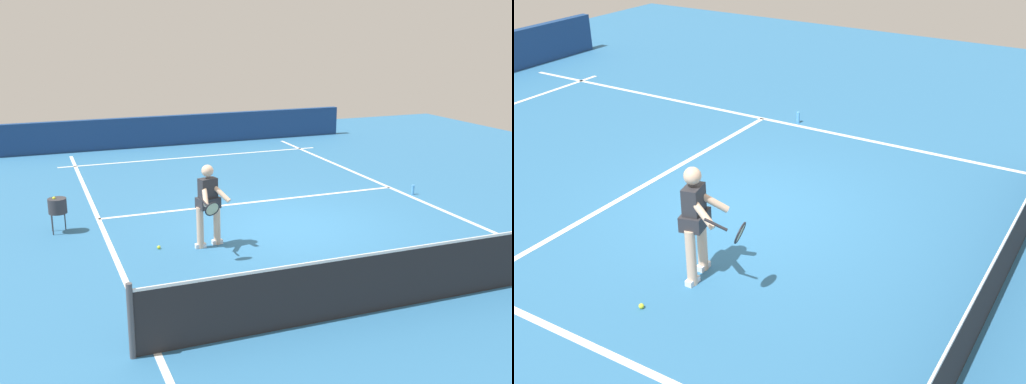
% 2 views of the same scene
% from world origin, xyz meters
% --- Properties ---
extents(ground_plane, '(25.44, 25.44, 0.00)m').
position_xyz_m(ground_plane, '(0.00, 0.00, 0.00)').
color(ground_plane, teal).
extents(court_back_wall, '(12.23, 0.24, 1.01)m').
position_xyz_m(court_back_wall, '(0.00, -9.49, 0.51)').
color(court_back_wall, navy).
rests_on(court_back_wall, ground).
extents(baseline_marking, '(8.23, 0.10, 0.01)m').
position_xyz_m(baseline_marking, '(0.00, -7.29, 0.00)').
color(baseline_marking, white).
rests_on(baseline_marking, ground).
extents(service_line_marking, '(7.23, 0.10, 0.01)m').
position_xyz_m(service_line_marking, '(0.00, -1.94, 0.00)').
color(service_line_marking, white).
rests_on(service_line_marking, ground).
extents(sideline_left_marking, '(0.10, 17.57, 0.01)m').
position_xyz_m(sideline_left_marking, '(-3.61, 0.00, 0.00)').
color(sideline_left_marking, white).
rests_on(sideline_left_marking, ground).
extents(sideline_right_marking, '(0.10, 17.57, 0.01)m').
position_xyz_m(sideline_right_marking, '(3.61, 0.00, 0.00)').
color(sideline_right_marking, white).
rests_on(sideline_right_marking, ground).
extents(court_net, '(7.91, 0.08, 1.00)m').
position_xyz_m(court_net, '(0.00, 3.89, 0.47)').
color(court_net, '#4C4C51').
rests_on(court_net, ground).
extents(tennis_player, '(0.68, 1.05, 1.55)m').
position_xyz_m(tennis_player, '(1.89, 0.48, 0.85)').
color(tennis_player, beige).
rests_on(tennis_player, ground).
extents(tennis_ball_near, '(0.07, 0.07, 0.07)m').
position_xyz_m(tennis_ball_near, '(2.80, 0.28, 0.03)').
color(tennis_ball_near, '#D1E533').
rests_on(tennis_ball_near, ground).
extents(ball_hopper, '(0.36, 0.36, 0.74)m').
position_xyz_m(ball_hopper, '(4.44, -1.36, 0.55)').
color(ball_hopper, '#333338').
rests_on(ball_hopper, ground).
extents(water_bottle, '(0.07, 0.07, 0.24)m').
position_xyz_m(water_bottle, '(-3.77, -1.16, 0.12)').
color(water_bottle, '#4C9EE5').
rests_on(water_bottle, ground).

